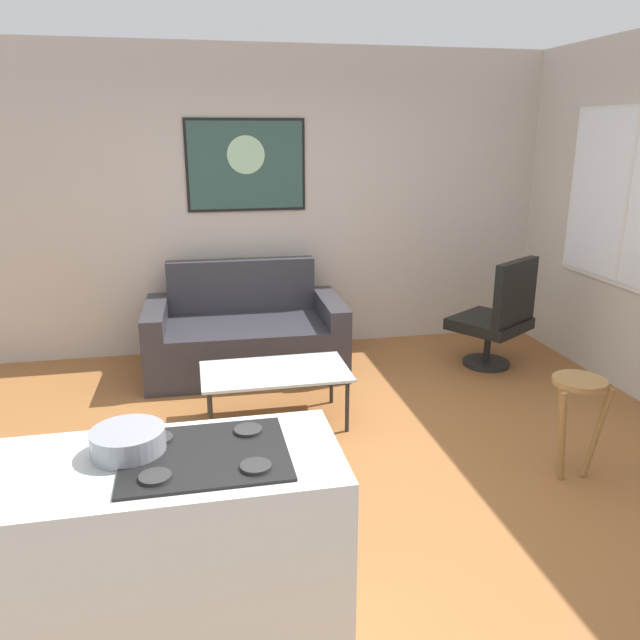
{
  "coord_description": "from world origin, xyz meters",
  "views": [
    {
      "loc": [
        -0.82,
        -3.46,
        2.05
      ],
      "look_at": [
        0.1,
        0.9,
        0.7
      ],
      "focal_mm": 34.96,
      "sensor_mm": 36.0,
      "label": 1
    }
  ],
  "objects": [
    {
      "name": "ground",
      "position": [
        0.0,
        0.0,
        -0.02
      ],
      "size": [
        6.4,
        6.4,
        0.04
      ],
      "primitive_type": "cube",
      "color": "#965C2F"
    },
    {
      "name": "back_wall",
      "position": [
        0.0,
        2.42,
        1.4
      ],
      "size": [
        6.4,
        0.05,
        2.8
      ],
      "primitive_type": "cube",
      "color": "beige",
      "rests_on": "ground"
    },
    {
      "name": "couch",
      "position": [
        -0.39,
        1.81,
        0.3
      ],
      "size": [
        1.72,
        0.99,
        0.93
      ],
      "color": "#302E35",
      "rests_on": "ground"
    },
    {
      "name": "coffee_table",
      "position": [
        -0.28,
        0.69,
        0.38
      ],
      "size": [
        1.06,
        0.6,
        0.41
      ],
      "color": "silver",
      "rests_on": "ground"
    },
    {
      "name": "armchair",
      "position": [
        1.82,
        1.39,
        0.48
      ],
      "size": [
        0.82,
        0.81,
        1.0
      ],
      "color": "black",
      "rests_on": "ground"
    },
    {
      "name": "bar_stool",
      "position": [
        1.41,
        -0.41,
        0.49
      ],
      "size": [
        0.36,
        0.36,
        0.64
      ],
      "color": "olive",
      "rests_on": "ground"
    },
    {
      "name": "kitchen_counter",
      "position": [
        -1.09,
        -1.39,
        0.46
      ],
      "size": [
        1.56,
        0.6,
        0.95
      ],
      "color": "silver",
      "rests_on": "ground"
    },
    {
      "name": "mixing_bowl",
      "position": [
        -1.08,
        -1.32,
        0.97
      ],
      "size": [
        0.27,
        0.27,
        0.1
      ],
      "color": "gray",
      "rests_on": "kitchen_counter"
    },
    {
      "name": "wall_painting",
      "position": [
        -0.28,
        2.38,
        1.76
      ],
      "size": [
        1.09,
        0.03,
        0.83
      ],
      "color": "black"
    },
    {
      "name": "window",
      "position": [
        2.59,
        0.9,
        1.55
      ],
      "size": [
        0.03,
        1.57,
        1.42
      ],
      "color": "silver"
    }
  ]
}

